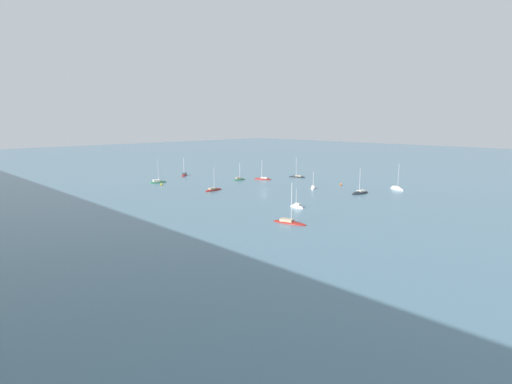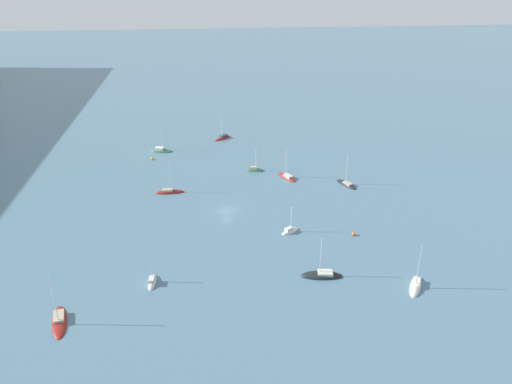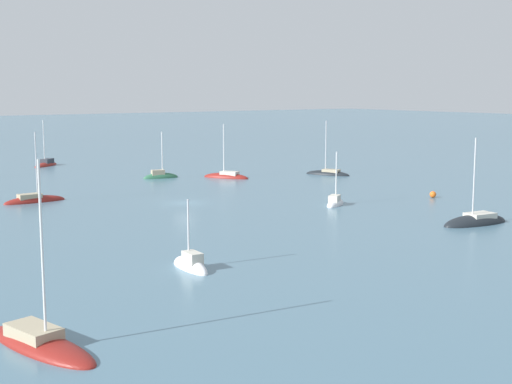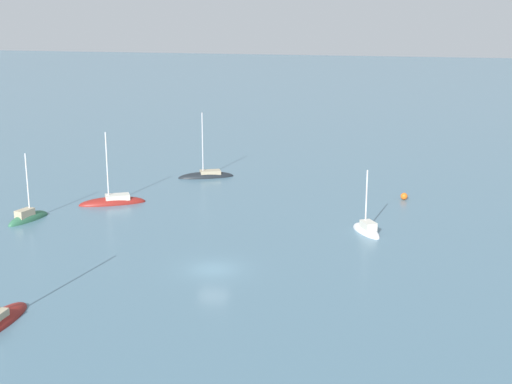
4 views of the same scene
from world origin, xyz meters
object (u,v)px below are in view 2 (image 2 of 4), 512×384
(sailboat_3, at_px, (322,276))
(sailboat_10, at_px, (161,151))
(sailboat_0, at_px, (415,287))
(sailboat_8, at_px, (290,231))
(sailboat_1, at_px, (346,185))
(mooring_buoy_1, at_px, (152,158))
(sailboat_5, at_px, (170,192))
(sailboat_4, at_px, (152,282))
(sailboat_6, at_px, (255,170))
(sailboat_9, at_px, (59,322))
(mooring_buoy_0, at_px, (354,234))
(sailboat_2, at_px, (223,138))
(sailboat_7, at_px, (287,178))

(sailboat_3, xyz_separation_m, sailboat_10, (69.06, 36.08, 0.05))
(sailboat_0, xyz_separation_m, sailboat_8, (21.95, 20.36, 0.04))
(sailboat_1, bearing_deg, mooring_buoy_1, 40.25)
(sailboat_5, xyz_separation_m, mooring_buoy_1, (22.99, 6.74, 0.29))
(sailboat_4, height_order, sailboat_10, sailboat_10)
(sailboat_1, xyz_separation_m, sailboat_10, (29.09, 51.23, 0.04))
(sailboat_6, bearing_deg, sailboat_4, -103.07)
(sailboat_1, relative_size, sailboat_4, 1.50)
(sailboat_4, relative_size, sailboat_10, 0.59)
(sailboat_1, height_order, mooring_buoy_1, sailboat_1)
(sailboat_5, xyz_separation_m, sailboat_9, (-48.39, 15.46, 0.02))
(sailboat_8, xyz_separation_m, mooring_buoy_1, (45.42, 34.76, 0.26))
(sailboat_0, bearing_deg, mooring_buoy_0, -132.74)
(sailboat_0, height_order, sailboat_9, sailboat_9)
(sailboat_2, relative_size, sailboat_5, 0.95)
(mooring_buoy_1, bearing_deg, mooring_buoy_0, -134.84)
(sailboat_7, bearing_deg, sailboat_9, 108.75)
(sailboat_3, height_order, sailboat_9, sailboat_9)
(sailboat_9, bearing_deg, sailboat_6, 133.92)
(sailboat_3, height_order, sailboat_7, sailboat_3)
(sailboat_1, relative_size, sailboat_7, 1.03)
(sailboat_2, relative_size, mooring_buoy_0, 10.79)
(mooring_buoy_1, bearing_deg, sailboat_7, -113.40)
(sailboat_2, relative_size, sailboat_4, 1.41)
(sailboat_0, distance_m, sailboat_4, 49.51)
(sailboat_8, relative_size, sailboat_9, 0.66)
(sailboat_2, xyz_separation_m, mooring_buoy_1, (-16.36, 21.66, 0.24))
(sailboat_5, bearing_deg, mooring_buoy_1, 104.73)
(sailboat_3, distance_m, sailboat_8, 17.42)
(sailboat_8, bearing_deg, sailboat_2, 68.21)
(sailboat_10, height_order, mooring_buoy_0, sailboat_10)
(mooring_buoy_1, bearing_deg, sailboat_6, -110.18)
(sailboat_5, bearing_deg, sailboat_0, -44.14)
(sailboat_10, relative_size, mooring_buoy_0, 12.84)
(mooring_buoy_1, bearing_deg, sailboat_4, -174.49)
(sailboat_7, xyz_separation_m, mooring_buoy_1, (16.56, 38.27, 0.29))
(sailboat_1, distance_m, sailboat_4, 61.60)
(sailboat_2, height_order, sailboat_4, sailboat_2)
(sailboat_8, distance_m, mooring_buoy_1, 57.20)
(sailboat_6, distance_m, sailboat_10, 32.79)
(sailboat_4, height_order, sailboat_5, sailboat_5)
(sailboat_3, height_order, sailboat_4, sailboat_3)
(sailboat_1, relative_size, sailboat_9, 0.87)
(mooring_buoy_1, bearing_deg, sailboat_10, -19.13)
(sailboat_3, xyz_separation_m, sailboat_8, (17.05, 3.60, 0.06))
(sailboat_1, bearing_deg, sailboat_2, 12.40)
(sailboat_4, bearing_deg, sailboat_3, -88.30)
(sailboat_7, height_order, sailboat_8, sailboat_7)
(sailboat_1, bearing_deg, sailboat_5, 63.66)
(sailboat_3, relative_size, sailboat_6, 1.23)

